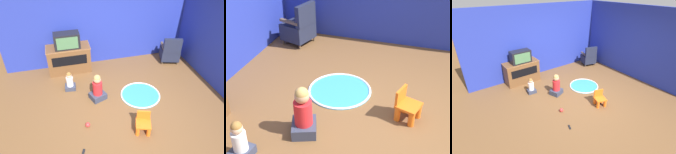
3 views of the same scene
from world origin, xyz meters
TOP-DOWN VIEW (x-y plane):
  - ground_plane at (0.00, 0.00)m, footprint 30.00×30.00m
  - wall_back at (-0.19, 2.55)m, footprint 5.61×0.12m
  - wall_right at (2.55, -0.19)m, footprint 0.12×5.61m
  - tv_cabinet at (-1.16, 2.20)m, footprint 1.23×0.56m
  - television at (-1.16, 2.15)m, footprint 0.70×0.37m
  - black_armchair at (1.93, 1.91)m, footprint 0.68×0.67m
  - yellow_kid_chair at (0.11, -0.53)m, footprint 0.40×0.39m
  - play_mat at (0.47, 0.58)m, footprint 1.03×1.03m
  - child_watching_left at (-1.25, 1.29)m, footprint 0.30×0.27m
  - child_watching_center at (-0.62, 0.73)m, footprint 0.46×0.43m
  - toy_ball at (-1.02, -0.13)m, footprint 0.11×0.11m
  - remote_control at (-1.22, -0.77)m, footprint 0.10×0.16m

SIDE VIEW (x-z plane):
  - ground_plane at x=0.00m, z-range 0.00..0.00m
  - play_mat at x=0.47m, z-range -0.01..0.03m
  - remote_control at x=-1.22m, z-range 0.00..0.02m
  - toy_ball at x=-1.02m, z-range 0.00..0.11m
  - yellow_kid_chair at x=0.11m, z-range -0.04..0.42m
  - child_watching_left at x=-1.25m, z-range -0.04..0.50m
  - child_watching_center at x=-0.62m, z-range -0.05..0.67m
  - black_armchair at x=1.93m, z-range -0.09..0.79m
  - tv_cabinet at x=-1.16m, z-range 0.01..0.80m
  - television at x=-1.16m, z-range 0.79..1.23m
  - wall_back at x=-0.19m, z-range 0.00..2.66m
  - wall_right at x=2.55m, z-range 0.00..2.66m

